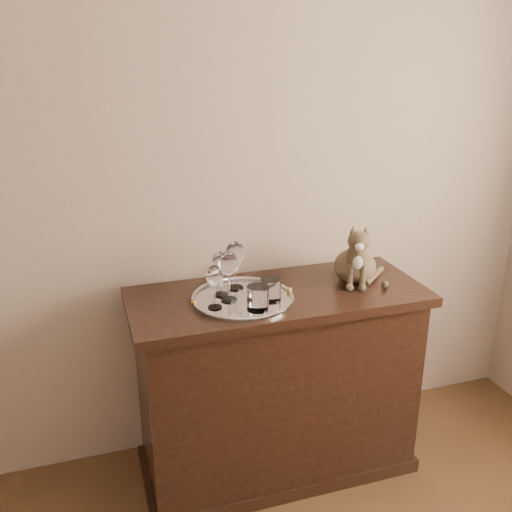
{
  "coord_description": "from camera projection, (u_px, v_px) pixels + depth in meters",
  "views": [
    {
      "loc": [
        -0.13,
        -0.03,
        1.78
      ],
      "look_at": [
        0.51,
        1.95,
        1.01
      ],
      "focal_mm": 40.0,
      "sensor_mm": 36.0,
      "label": 1
    }
  ],
  "objects": [
    {
      "name": "tumbler_a",
      "position": [
        271.0,
        290.0,
        2.18
      ],
      "size": [
        0.08,
        0.08,
        0.09
      ],
      "primitive_type": "cylinder",
      "color": "silver",
      "rests_on": "tray"
    },
    {
      "name": "wine_glass_c",
      "position": [
        214.0,
        287.0,
        2.11
      ],
      "size": [
        0.06,
        0.06,
        0.17
      ],
      "primitive_type": null,
      "color": "silver",
      "rests_on": "tray"
    },
    {
      "name": "sideboard",
      "position": [
        277.0,
        383.0,
        2.44
      ],
      "size": [
        1.2,
        0.5,
        0.85
      ],
      "primitive_type": null,
      "color": "black",
      "rests_on": "ground"
    },
    {
      "name": "wine_glass_b",
      "position": [
        235.0,
        265.0,
        2.28
      ],
      "size": [
        0.08,
        0.08,
        0.2
      ],
      "primitive_type": null,
      "color": "silver",
      "rests_on": "tray"
    },
    {
      "name": "wine_glass_d",
      "position": [
        229.0,
        276.0,
        2.17
      ],
      "size": [
        0.08,
        0.08,
        0.2
      ],
      "primitive_type": null,
      "color": "silver",
      "rests_on": "tray"
    },
    {
      "name": "wine_glass_a",
      "position": [
        221.0,
        274.0,
        2.22
      ],
      "size": [
        0.07,
        0.07,
        0.18
      ],
      "primitive_type": null,
      "color": "silver",
      "rests_on": "tray"
    },
    {
      "name": "tray",
      "position": [
        243.0,
        299.0,
        2.22
      ],
      "size": [
        0.4,
        0.4,
        0.01
      ],
      "primitive_type": "cylinder",
      "color": "silver",
      "rests_on": "sideboard"
    },
    {
      "name": "tumbler_b",
      "position": [
        258.0,
        298.0,
        2.11
      ],
      "size": [
        0.08,
        0.08,
        0.09
      ],
      "primitive_type": "cylinder",
      "color": "white",
      "rests_on": "tray"
    },
    {
      "name": "cat",
      "position": [
        356.0,
        251.0,
        2.36
      ],
      "size": [
        0.34,
        0.34,
        0.27
      ],
      "primitive_type": null,
      "rotation": [
        0.0,
        0.0,
        -0.4
      ],
      "color": "brown",
      "rests_on": "sideboard"
    },
    {
      "name": "wall_back",
      "position": [
        109.0,
        164.0,
        2.23
      ],
      "size": [
        4.0,
        0.1,
        2.7
      ],
      "primitive_type": "cube",
      "color": "tan",
      "rests_on": "ground"
    }
  ]
}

